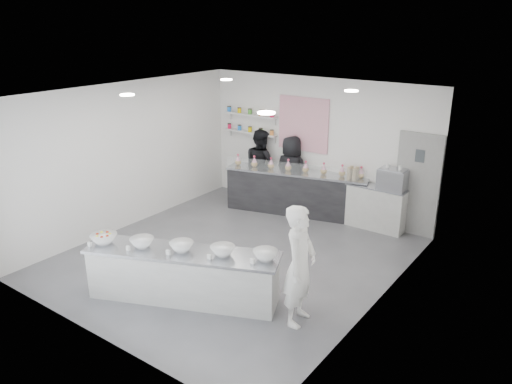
% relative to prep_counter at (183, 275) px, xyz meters
% --- Properties ---
extents(floor, '(6.00, 6.00, 0.00)m').
position_rel_prep_counter_xyz_m(floor, '(-0.25, 1.58, -0.41)').
color(floor, '#515156').
rests_on(floor, ground).
extents(ceiling, '(6.00, 6.00, 0.00)m').
position_rel_prep_counter_xyz_m(ceiling, '(-0.25, 1.58, 2.59)').
color(ceiling, white).
rests_on(ceiling, floor).
extents(back_wall, '(5.50, 0.00, 5.50)m').
position_rel_prep_counter_xyz_m(back_wall, '(-0.25, 4.58, 1.09)').
color(back_wall, white).
rests_on(back_wall, floor).
extents(left_wall, '(0.00, 6.00, 6.00)m').
position_rel_prep_counter_xyz_m(left_wall, '(-3.00, 1.58, 1.09)').
color(left_wall, white).
rests_on(left_wall, floor).
extents(right_wall, '(0.00, 6.00, 6.00)m').
position_rel_prep_counter_xyz_m(right_wall, '(2.50, 1.58, 1.09)').
color(right_wall, white).
rests_on(right_wall, floor).
extents(back_door, '(0.88, 0.04, 2.10)m').
position_rel_prep_counter_xyz_m(back_door, '(2.05, 4.55, 0.64)').
color(back_door, gray).
rests_on(back_door, floor).
extents(pattern_panel, '(1.25, 0.03, 1.20)m').
position_rel_prep_counter_xyz_m(pattern_panel, '(-0.60, 4.55, 1.54)').
color(pattern_panel, '#D0416B').
rests_on(pattern_panel, back_wall).
extents(jar_shelf_lower, '(1.45, 0.22, 0.04)m').
position_rel_prep_counter_xyz_m(jar_shelf_lower, '(-2.00, 4.48, 1.19)').
color(jar_shelf_lower, silver).
rests_on(jar_shelf_lower, back_wall).
extents(jar_shelf_upper, '(1.45, 0.22, 0.04)m').
position_rel_prep_counter_xyz_m(jar_shelf_upper, '(-2.00, 4.48, 1.61)').
color(jar_shelf_upper, silver).
rests_on(jar_shelf_upper, back_wall).
extents(preserve_jars, '(1.45, 0.10, 0.56)m').
position_rel_prep_counter_xyz_m(preserve_jars, '(-2.00, 4.46, 1.47)').
color(preserve_jars, '#DE1445').
rests_on(preserve_jars, jar_shelf_lower).
extents(downlight_0, '(0.24, 0.24, 0.02)m').
position_rel_prep_counter_xyz_m(downlight_0, '(-1.65, 0.58, 2.57)').
color(downlight_0, white).
rests_on(downlight_0, ceiling).
extents(downlight_1, '(0.24, 0.24, 0.02)m').
position_rel_prep_counter_xyz_m(downlight_1, '(1.15, 0.58, 2.57)').
color(downlight_1, white).
rests_on(downlight_1, ceiling).
extents(downlight_2, '(0.24, 0.24, 0.02)m').
position_rel_prep_counter_xyz_m(downlight_2, '(-1.65, 3.18, 2.57)').
color(downlight_2, white).
rests_on(downlight_2, ceiling).
extents(downlight_3, '(0.24, 0.24, 0.02)m').
position_rel_prep_counter_xyz_m(downlight_3, '(1.15, 3.18, 2.57)').
color(downlight_3, white).
rests_on(downlight_3, ceiling).
extents(prep_counter, '(3.05, 1.82, 0.82)m').
position_rel_prep_counter_xyz_m(prep_counter, '(0.00, 0.00, 0.00)').
color(prep_counter, '#B2B3AE').
rests_on(prep_counter, floor).
extents(back_bar, '(3.21, 1.38, 0.98)m').
position_rel_prep_counter_xyz_m(back_bar, '(-0.48, 4.13, 0.08)').
color(back_bar, black).
rests_on(back_bar, floor).
extents(sneeze_guard, '(3.02, 0.82, 0.27)m').
position_rel_prep_counter_xyz_m(sneeze_guard, '(-0.41, 3.86, 0.70)').
color(sneeze_guard, white).
rests_on(sneeze_guard, back_bar).
extents(espresso_ledge, '(1.24, 0.39, 0.92)m').
position_rel_prep_counter_xyz_m(espresso_ledge, '(1.30, 4.36, 0.05)').
color(espresso_ledge, '#B2B3AE').
rests_on(espresso_ledge, floor).
extents(espresso_machine, '(0.55, 0.38, 0.42)m').
position_rel_prep_counter_xyz_m(espresso_machine, '(1.61, 4.36, 0.72)').
color(espresso_machine, '#93969E').
rests_on(espresso_machine, espresso_ledge).
extents(cup_stacks, '(0.24, 0.24, 0.32)m').
position_rel_prep_counter_xyz_m(cup_stacks, '(0.75, 4.36, 0.67)').
color(cup_stacks, '#90725D').
rests_on(cup_stacks, espresso_ledge).
extents(prep_bowls, '(2.92, 1.60, 0.15)m').
position_rel_prep_counter_xyz_m(prep_bowls, '(-0.00, 0.00, 0.49)').
color(prep_bowls, white).
rests_on(prep_bowls, prep_counter).
extents(label_cards, '(2.66, 0.04, 0.07)m').
position_rel_prep_counter_xyz_m(label_cards, '(-0.20, -0.47, 0.45)').
color(label_cards, white).
rests_on(label_cards, prep_counter).
extents(cookie_bags, '(2.88, 0.90, 0.26)m').
position_rel_prep_counter_xyz_m(cookie_bags, '(-0.48, 4.13, 0.70)').
color(cookie_bags, pink).
rests_on(cookie_bags, back_bar).
extents(woman_prep, '(0.54, 0.72, 1.80)m').
position_rel_prep_counter_xyz_m(woman_prep, '(1.77, 0.53, 0.49)').
color(woman_prep, white).
rests_on(woman_prep, floor).
extents(staff_left, '(1.02, 0.91, 1.74)m').
position_rel_prep_counter_xyz_m(staff_left, '(-1.63, 4.38, 0.46)').
color(staff_left, black).
rests_on(staff_left, floor).
extents(staff_right, '(0.86, 0.58, 1.69)m').
position_rel_prep_counter_xyz_m(staff_right, '(-0.78, 4.38, 0.43)').
color(staff_right, black).
rests_on(staff_right, floor).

